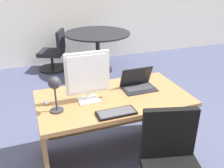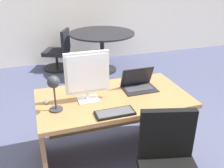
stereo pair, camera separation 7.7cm
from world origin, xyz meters
name	(u,v)px [view 1 (the left image)]	position (x,y,z in m)	size (l,w,h in m)	color
ground	(82,96)	(0.00, 1.50, 0.00)	(12.00, 12.00, 0.00)	#474C6B
desk	(112,112)	(0.00, 0.04, 0.52)	(1.50, 0.83, 0.73)	#9E7042
monitor	(88,75)	(-0.25, 0.01, 1.00)	(0.42, 0.16, 0.49)	silver
laptop	(137,82)	(0.31, 0.11, 0.80)	(0.35, 0.25, 0.23)	black
keyboard	(116,113)	(-0.09, -0.32, 0.74)	(0.35, 0.15, 0.02)	black
mouse	(46,102)	(-0.65, 0.07, 0.75)	(0.05, 0.08, 0.04)	silver
desk_lamp	(55,87)	(-0.57, -0.11, 0.98)	(0.12, 0.14, 0.35)	#2D2D33
coffee_mug	(146,75)	(0.51, 0.30, 0.77)	(0.11, 0.09, 0.09)	blue
meeting_table	(98,42)	(0.59, 2.48, 0.60)	(1.26, 1.26, 0.79)	black
meeting_chair_near	(54,55)	(-0.22, 2.85, 0.32)	(0.62, 0.61, 0.82)	black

